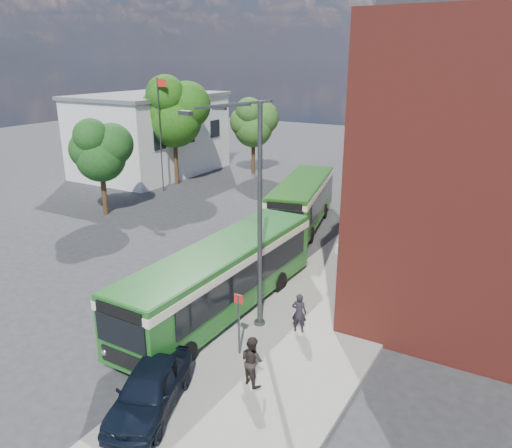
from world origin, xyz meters
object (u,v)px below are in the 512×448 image
Objects in this scene: street_lamp at (252,214)px; bus_rear at (302,199)px; parked_car at (150,389)px; bus_front at (222,273)px.

street_lamp is 0.89× the size of bus_rear.
parked_car is at bearing -89.87° from street_lamp.
street_lamp reaches higher than parked_car.
parked_car is at bearing -78.73° from bus_rear.
bus_front is at bearing -80.40° from bus_rear.
bus_rear is 19.17m from parked_car.
parked_car is (1.65, -6.43, -0.97)m from bus_front.
bus_front and bus_rear have the same top height.
bus_front is at bearing 169.98° from street_lamp.
street_lamp is 0.76× the size of bus_front.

